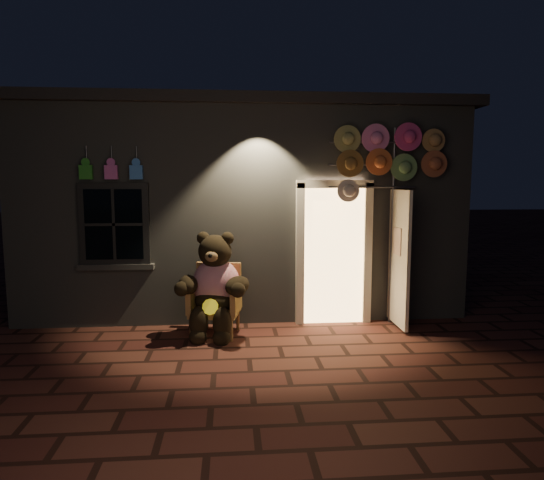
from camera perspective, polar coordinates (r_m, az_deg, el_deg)
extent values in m
plane|color=#52291F|center=(6.15, -2.70, -13.78)|extent=(60.00, 60.00, 0.00)
cube|color=slate|center=(9.76, -3.64, 3.85)|extent=(7.00, 5.00, 3.30)
cube|color=black|center=(9.82, -3.72, 13.98)|extent=(7.30, 5.30, 0.16)
cube|color=black|center=(7.43, -18.02, 1.78)|extent=(1.00, 0.10, 1.20)
cube|color=black|center=(7.40, -18.07, 1.76)|extent=(0.82, 0.06, 1.02)
cube|color=slate|center=(7.51, -17.84, -3.01)|extent=(1.10, 0.14, 0.08)
cube|color=#F4BB6D|center=(7.48, 7.22, -1.76)|extent=(0.92, 0.10, 2.10)
cube|color=beige|center=(7.35, 3.31, -1.87)|extent=(0.12, 0.12, 2.20)
cube|color=beige|center=(7.56, 11.14, -1.74)|extent=(0.12, 0.12, 2.20)
cube|color=beige|center=(7.35, 7.41, 6.54)|extent=(1.16, 0.12, 0.12)
cube|color=beige|center=(7.36, 14.71, -2.08)|extent=(0.05, 0.80, 2.00)
cube|color=#287E22|center=(7.42, -21.04, 7.45)|extent=(0.18, 0.07, 0.20)
cylinder|color=#59595E|center=(7.48, -20.99, 9.37)|extent=(0.02, 0.02, 0.25)
cube|color=#BF4E9F|center=(7.33, -18.39, 7.57)|extent=(0.18, 0.07, 0.20)
cylinder|color=#59595E|center=(7.39, -18.35, 9.51)|extent=(0.02, 0.02, 0.25)
cube|color=#376EC2|center=(7.25, -15.67, 7.68)|extent=(0.18, 0.07, 0.20)
cylinder|color=#59595E|center=(7.32, -15.65, 9.63)|extent=(0.02, 0.02, 0.25)
cube|color=#9E5E3D|center=(6.98, -6.71, -8.30)|extent=(0.75, 0.72, 0.09)
cube|color=#9E5E3D|center=(7.17, -6.25, -5.21)|extent=(0.65, 0.20, 0.65)
cube|color=#9E5E3D|center=(6.99, -9.24, -6.75)|extent=(0.18, 0.56, 0.37)
cube|color=#9E5E3D|center=(6.86, -4.24, -6.94)|extent=(0.18, 0.56, 0.37)
cylinder|color=#9E5E3D|center=(6.86, -9.48, -10.33)|extent=(0.05, 0.05, 0.30)
cylinder|color=#9E5E3D|center=(6.74, -4.82, -10.58)|extent=(0.05, 0.05, 0.30)
cylinder|color=#9E5E3D|center=(7.34, -8.39, -9.15)|extent=(0.05, 0.05, 0.30)
cylinder|color=#9E5E3D|center=(7.23, -4.03, -9.35)|extent=(0.05, 0.05, 0.30)
ellipsoid|color=#AC1236|center=(6.94, -6.58, -5.16)|extent=(0.78, 0.67, 0.72)
ellipsoid|color=black|center=(6.91, -6.70, -7.02)|extent=(0.65, 0.58, 0.34)
sphere|color=black|center=(6.81, -6.73, -1.33)|extent=(0.54, 0.54, 0.47)
sphere|color=black|center=(6.86, -8.10, 0.23)|extent=(0.18, 0.18, 0.18)
sphere|color=black|center=(6.78, -5.28, 0.20)|extent=(0.18, 0.18, 0.18)
ellipsoid|color=brown|center=(6.61, -7.13, -1.94)|extent=(0.20, 0.16, 0.15)
ellipsoid|color=black|center=(6.81, -9.83, -5.19)|extent=(0.33, 0.51, 0.26)
ellipsoid|color=black|center=(6.66, -4.10, -5.39)|extent=(0.47, 0.54, 0.26)
ellipsoid|color=black|center=(6.73, -8.61, -9.58)|extent=(0.26, 0.26, 0.45)
ellipsoid|color=black|center=(6.66, -5.87, -9.72)|extent=(0.26, 0.26, 0.45)
sphere|color=black|center=(6.73, -8.71, -11.21)|extent=(0.24, 0.24, 0.24)
sphere|color=black|center=(6.66, -5.96, -11.37)|extent=(0.24, 0.24, 0.24)
cylinder|color=yellow|center=(6.63, -7.28, -7.81)|extent=(0.24, 0.13, 0.21)
cylinder|color=#59595E|center=(7.56, 13.95, 1.48)|extent=(0.04, 0.04, 2.96)
cylinder|color=#59595E|center=(7.43, 11.84, 11.18)|extent=(1.32, 0.03, 0.03)
cylinder|color=#59595E|center=(7.42, 11.77, 8.65)|extent=(1.32, 0.03, 0.03)
cylinder|color=#59595E|center=(7.41, 11.71, 6.10)|extent=(1.32, 0.03, 0.03)
cylinder|color=#9C9754|center=(7.28, 8.91, 11.77)|extent=(0.37, 0.11, 0.38)
cylinder|color=pink|center=(7.36, 12.36, 11.64)|extent=(0.37, 0.11, 0.38)
cylinder|color=#DA3D85|center=(7.47, 15.71, 11.47)|extent=(0.37, 0.11, 0.38)
cylinder|color=#AD7F4A|center=(7.69, 18.67, 11.23)|extent=(0.37, 0.11, 0.38)
cylinder|color=brown|center=(7.22, 8.91, 8.76)|extent=(0.37, 0.11, 0.38)
cylinder|color=orange|center=(7.31, 12.35, 8.66)|extent=(0.37, 0.11, 0.38)
cylinder|color=#71A35D|center=(7.51, 15.45, 8.52)|extent=(0.37, 0.11, 0.38)
cylinder|color=#AF5838|center=(7.64, 18.65, 8.37)|extent=(0.37, 0.11, 0.38)
cylinder|color=beige|center=(7.19, 8.91, 5.70)|extent=(0.37, 0.11, 0.38)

